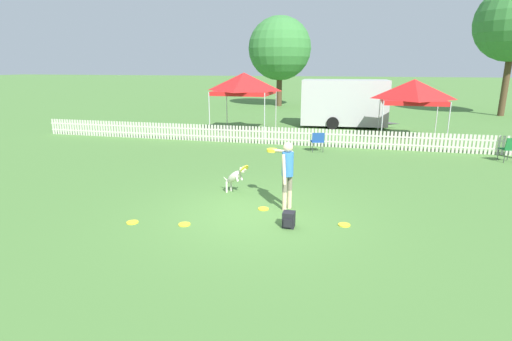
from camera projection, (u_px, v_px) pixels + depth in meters
The scene contains 15 objects.
ground_plane at pixel (255, 214), 9.57m from camera, with size 240.00×240.00×0.00m, color #4C7A38.
handler_person at pixel (286, 167), 9.65m from camera, with size 0.83×1.00×1.68m.
leaping_dog at pixel (236, 176), 10.93m from camera, with size 0.92×0.60×0.88m.
frisbee_near_handler at pixel (184, 224), 8.90m from camera, with size 0.27×0.27×0.02m.
frisbee_near_dog at pixel (132, 222), 9.02m from camera, with size 0.27×0.27×0.02m.
frisbee_midfield at pixel (263, 209), 9.87m from camera, with size 0.27×0.27×0.02m.
frisbee_far_scatter at pixel (344, 225), 8.87m from camera, with size 0.27×0.27×0.02m.
backpack_on_grass at pixel (289, 220), 8.74m from camera, with size 0.26×0.30×0.35m.
picket_fence at pixel (302, 137), 17.53m from camera, with size 25.89×0.04×0.78m.
folding_chair_blue_left at pixel (509, 147), 14.50m from camera, with size 0.56×0.58×0.92m.
folding_chair_center at pixel (318, 140), 16.29m from camera, with size 0.62×0.64×0.81m.
canopy_tent_main at pixel (414, 91), 18.56m from camera, with size 2.80×2.80×2.82m.
canopy_tent_secondary at pixel (244, 84), 20.45m from camera, with size 2.86×2.86×3.08m.
equipment_trailer at pixel (344, 102), 22.69m from camera, with size 5.59×2.44×2.65m.
tree_right_grove at pixel (280, 49), 33.48m from camera, with size 5.26×5.26×7.43m.
Camera 1 is at (2.19, -8.71, 3.46)m, focal length 28.00 mm.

